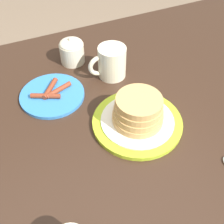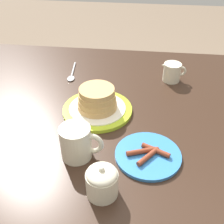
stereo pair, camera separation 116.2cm
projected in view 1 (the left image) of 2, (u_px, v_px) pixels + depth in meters
dining_table at (147, 139)px, 0.82m from camera, size 1.54×1.02×0.74m
pancake_plate at (138, 115)px, 0.70m from camera, size 0.23×0.23×0.09m
side_plate_bacon at (52, 95)px, 0.79m from camera, size 0.18×0.18×0.02m
coffee_mug at (111, 62)px, 0.83m from camera, size 0.12×0.08×0.10m
sugar_bowl at (72, 51)px, 0.88m from camera, size 0.08×0.08×0.09m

